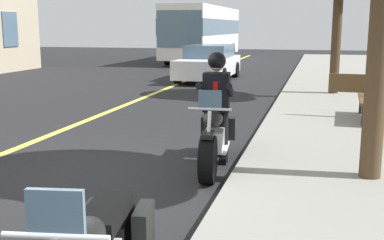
% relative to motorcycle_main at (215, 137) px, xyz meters
% --- Properties ---
extents(ground_plane, '(80.00, 80.00, 0.00)m').
position_rel_motorcycle_main_xyz_m(ground_plane, '(0.86, -1.60, -0.45)').
color(ground_plane, black).
extents(motorcycle_main, '(2.22, 0.74, 1.26)m').
position_rel_motorcycle_main_xyz_m(motorcycle_main, '(0.00, 0.00, 0.00)').
color(motorcycle_main, black).
rests_on(motorcycle_main, ground_plane).
extents(rider_main, '(0.66, 0.59, 1.74)m').
position_rel_motorcycle_main_xyz_m(rider_main, '(-0.19, -0.02, 0.58)').
color(rider_main, black).
rests_on(rider_main, ground_plane).
extents(bus_near, '(11.05, 2.70, 3.30)m').
position_rel_motorcycle_main_xyz_m(bus_near, '(-22.48, -5.56, 1.42)').
color(bus_near, white).
rests_on(bus_near, ground_plane).
extents(car_silver, '(4.60, 1.92, 1.40)m').
position_rel_motorcycle_main_xyz_m(car_silver, '(-11.80, -2.79, 0.24)').
color(car_silver, white).
rests_on(car_silver, ground_plane).
extents(bench_sidewalk, '(1.82, 1.80, 0.95)m').
position_rel_motorcycle_main_xyz_m(bench_sidewalk, '(-3.84, 2.61, 0.26)').
color(bench_sidewalk, brown).
rests_on(bench_sidewalk, sidewalk_curb).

